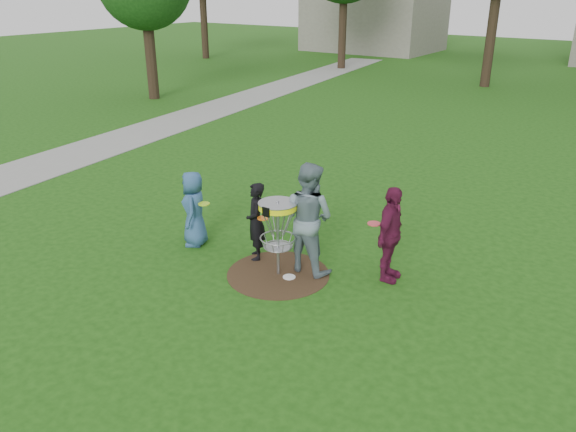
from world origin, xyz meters
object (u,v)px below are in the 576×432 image
Objects in this scene: player_black at (256,221)px; player_grey at (308,218)px; player_maroon at (390,235)px; disc_golf_basket at (278,221)px; player_blue at (194,209)px.

player_grey is at bearing 58.61° from player_black.
player_black is 2.43m from player_maroon.
player_black is 1.06m from player_grey.
player_maroon reaches higher than player_black.
player_grey is at bearing 103.36° from player_maroon.
player_grey reaches higher than player_black.
player_grey is (1.02, 0.17, 0.26)m from player_black.
player_maroon is 1.90m from disc_golf_basket.
player_blue is 1.01× the size of player_black.
player_black is (1.34, 0.20, -0.01)m from player_blue.
player_black is 1.05× the size of disc_golf_basket.
player_grey is 1.18× the size of player_maroon.
player_blue reaches higher than player_black.
player_maroon reaches higher than disc_golf_basket.
player_maroon is (3.68, 0.85, 0.10)m from player_blue.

